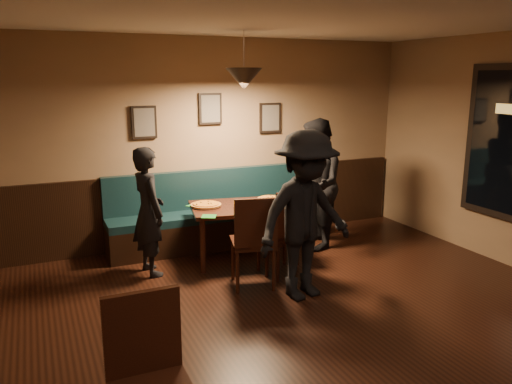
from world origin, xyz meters
TOP-DOWN VIEW (x-y plane):
  - floor at (0.00, 0.00)m, footprint 7.00×7.00m
  - wall_back at (0.00, 3.50)m, footprint 6.00×0.00m
  - wainscot at (0.00, 3.47)m, footprint 5.88×0.06m
  - booth_bench at (0.00, 3.20)m, footprint 3.00×0.60m
  - picture_left at (-0.90, 3.47)m, footprint 0.32×0.04m
  - picture_center at (0.00, 3.47)m, footprint 0.32×0.04m
  - picture_right at (0.90, 3.47)m, footprint 0.32×0.04m
  - pendant_lamp at (0.11, 2.54)m, footprint 0.44×0.44m
  - dining_table at (0.11, 2.54)m, footprint 1.45×1.08m
  - chair_near_left at (-0.13, 1.75)m, footprint 0.56×0.56m
  - chair_near_right at (0.33, 1.95)m, footprint 0.53×0.53m
  - diner_left at (-1.08, 2.56)m, footprint 0.44×0.60m
  - diner_right at (1.15, 2.60)m, footprint 0.91×1.02m
  - diner_front at (0.25, 1.26)m, footprint 1.24×0.85m
  - pizza_a at (-0.35, 2.68)m, footprint 0.42×0.42m
  - pizza_b at (0.09, 2.32)m, footprint 0.41×0.41m
  - pizza_c at (0.52, 2.65)m, footprint 0.43×0.43m
  - soda_glass at (0.74, 2.24)m, footprint 0.07×0.07m
  - tabasco_bottle at (0.66, 2.48)m, footprint 0.03×0.03m
  - napkin_a at (-0.47, 2.78)m, footprint 0.22×0.22m
  - napkin_b at (-0.47, 2.23)m, footprint 0.22×0.22m
  - cutlery_set at (0.14, 2.19)m, footprint 0.18×0.04m

SIDE VIEW (x-z plane):
  - floor at x=0.00m, z-range 0.00..0.00m
  - dining_table at x=0.11m, z-range 0.00..0.71m
  - wainscot at x=0.00m, z-range 0.00..1.00m
  - booth_bench at x=0.00m, z-range 0.00..1.00m
  - chair_near_right at x=0.33m, z-range 0.00..1.04m
  - chair_near_left at x=-0.13m, z-range 0.00..1.04m
  - cutlery_set at x=0.14m, z-range 0.71..0.71m
  - napkin_a at x=-0.47m, z-range 0.71..0.71m
  - napkin_b at x=-0.47m, z-range 0.71..0.71m
  - pizza_c at x=0.52m, z-range 0.71..0.74m
  - pizza_a at x=-0.35m, z-range 0.71..0.75m
  - pizza_b at x=0.09m, z-range 0.71..0.75m
  - diner_left at x=-1.08m, z-range 0.00..1.51m
  - tabasco_bottle at x=0.66m, z-range 0.71..0.82m
  - soda_glass at x=0.74m, z-range 0.71..0.84m
  - diner_right at x=1.15m, z-range 0.00..1.75m
  - diner_front at x=0.25m, z-range 0.00..1.76m
  - wall_back at x=0.00m, z-range -1.60..4.40m
  - picture_left at x=-0.90m, z-range 1.49..1.91m
  - picture_right at x=0.90m, z-range 1.49..1.91m
  - picture_center at x=0.00m, z-range 1.64..2.06m
  - pendant_lamp at x=0.11m, z-range 2.12..2.38m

